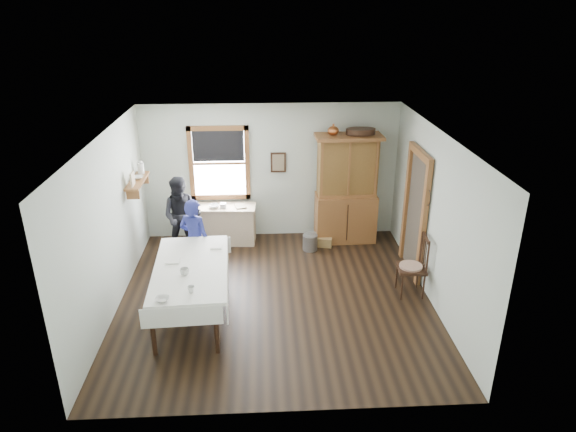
{
  "coord_description": "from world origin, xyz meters",
  "views": [
    {
      "loc": [
        -0.18,
        -7.18,
        4.5
      ],
      "look_at": [
        0.22,
        0.3,
        1.33
      ],
      "focal_mm": 32.0,
      "sensor_mm": 36.0,
      "label": 1
    }
  ],
  "objects_px": {
    "china_hutch": "(347,189)",
    "woman_blue": "(195,243)",
    "pail": "(310,242)",
    "wicker_basket": "(324,241)",
    "figure_dark": "(182,219)",
    "spindle_chair": "(412,265)",
    "work_counter": "(222,224)",
    "dining_table": "(192,291)"
  },
  "relations": [
    {
      "from": "china_hutch",
      "to": "woman_blue",
      "type": "height_order",
      "value": "china_hutch"
    },
    {
      "from": "pail",
      "to": "wicker_basket",
      "type": "distance_m",
      "value": 0.33
    },
    {
      "from": "china_hutch",
      "to": "figure_dark",
      "type": "relative_size",
      "value": 1.54
    },
    {
      "from": "woman_blue",
      "to": "spindle_chair",
      "type": "bearing_deg",
      "value": -166.46
    },
    {
      "from": "work_counter",
      "to": "wicker_basket",
      "type": "distance_m",
      "value": 2.05
    },
    {
      "from": "pail",
      "to": "figure_dark",
      "type": "bearing_deg",
      "value": 179.64
    },
    {
      "from": "figure_dark",
      "to": "pail",
      "type": "bearing_deg",
      "value": 2.97
    },
    {
      "from": "dining_table",
      "to": "pail",
      "type": "bearing_deg",
      "value": 47.16
    },
    {
      "from": "work_counter",
      "to": "spindle_chair",
      "type": "bearing_deg",
      "value": -29.79
    },
    {
      "from": "china_hutch",
      "to": "pail",
      "type": "bearing_deg",
      "value": -151.76
    },
    {
      "from": "pail",
      "to": "figure_dark",
      "type": "relative_size",
      "value": 0.22
    },
    {
      "from": "china_hutch",
      "to": "work_counter",
      "type": "bearing_deg",
      "value": 178.15
    },
    {
      "from": "woman_blue",
      "to": "china_hutch",
      "type": "bearing_deg",
      "value": -128.39
    },
    {
      "from": "work_counter",
      "to": "spindle_chair",
      "type": "height_order",
      "value": "spindle_chair"
    },
    {
      "from": "dining_table",
      "to": "spindle_chair",
      "type": "distance_m",
      "value": 3.51
    },
    {
      "from": "pail",
      "to": "figure_dark",
      "type": "xyz_separation_m",
      "value": [
        -2.42,
        0.02,
        0.55
      ]
    },
    {
      "from": "dining_table",
      "to": "figure_dark",
      "type": "height_order",
      "value": "figure_dark"
    },
    {
      "from": "work_counter",
      "to": "spindle_chair",
      "type": "distance_m",
      "value": 3.85
    },
    {
      "from": "woman_blue",
      "to": "figure_dark",
      "type": "xyz_separation_m",
      "value": [
        -0.36,
        1.05,
        0.01
      ]
    },
    {
      "from": "dining_table",
      "to": "woman_blue",
      "type": "xyz_separation_m",
      "value": [
        -0.07,
        1.12,
        0.26
      ]
    },
    {
      "from": "pail",
      "to": "spindle_chair",
      "type": "bearing_deg",
      "value": -48.79
    },
    {
      "from": "work_counter",
      "to": "dining_table",
      "type": "bearing_deg",
      "value": -92.25
    },
    {
      "from": "china_hutch",
      "to": "pail",
      "type": "height_order",
      "value": "china_hutch"
    },
    {
      "from": "spindle_chair",
      "to": "pail",
      "type": "height_order",
      "value": "spindle_chair"
    },
    {
      "from": "spindle_chair",
      "to": "pail",
      "type": "distance_m",
      "value": 2.29
    },
    {
      "from": "wicker_basket",
      "to": "woman_blue",
      "type": "distance_m",
      "value": 2.7
    },
    {
      "from": "china_hutch",
      "to": "woman_blue",
      "type": "distance_m",
      "value": 3.18
    },
    {
      "from": "china_hutch",
      "to": "wicker_basket",
      "type": "height_order",
      "value": "china_hutch"
    },
    {
      "from": "spindle_chair",
      "to": "woman_blue",
      "type": "height_order",
      "value": "woman_blue"
    },
    {
      "from": "spindle_chair",
      "to": "pail",
      "type": "relative_size",
      "value": 3.39
    },
    {
      "from": "china_hutch",
      "to": "spindle_chair",
      "type": "distance_m",
      "value": 2.31
    },
    {
      "from": "spindle_chair",
      "to": "wicker_basket",
      "type": "relative_size",
      "value": 3.35
    },
    {
      "from": "woman_blue",
      "to": "figure_dark",
      "type": "bearing_deg",
      "value": -47.0
    },
    {
      "from": "pail",
      "to": "figure_dark",
      "type": "height_order",
      "value": "figure_dark"
    },
    {
      "from": "spindle_chair",
      "to": "china_hutch",
      "type": "bearing_deg",
      "value": 113.19
    },
    {
      "from": "dining_table",
      "to": "work_counter",
      "type": "bearing_deg",
      "value": 83.83
    },
    {
      "from": "woman_blue",
      "to": "figure_dark",
      "type": "height_order",
      "value": "figure_dark"
    },
    {
      "from": "dining_table",
      "to": "wicker_basket",
      "type": "relative_size",
      "value": 6.84
    },
    {
      "from": "work_counter",
      "to": "china_hutch",
      "type": "height_order",
      "value": "china_hutch"
    },
    {
      "from": "spindle_chair",
      "to": "dining_table",
      "type": "bearing_deg",
      "value": -168.85
    },
    {
      "from": "spindle_chair",
      "to": "wicker_basket",
      "type": "distance_m",
      "value": 2.24
    },
    {
      "from": "spindle_chair",
      "to": "woman_blue",
      "type": "distance_m",
      "value": 3.61
    }
  ]
}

